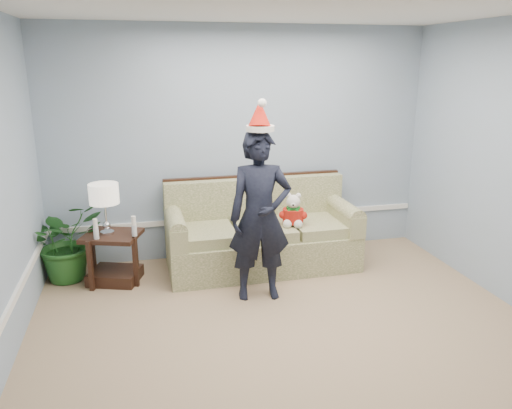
{
  "coord_description": "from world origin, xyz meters",
  "views": [
    {
      "loc": [
        -1.19,
        -3.21,
        2.29
      ],
      "look_at": [
        -0.05,
        1.55,
        0.88
      ],
      "focal_mm": 35.0,
      "sensor_mm": 36.0,
      "label": 1
    }
  ],
  "objects_px": {
    "table_lamp": "(104,196)",
    "man": "(260,217)",
    "side_table": "(114,263)",
    "teddy_bear": "(293,214)",
    "sofa": "(261,236)",
    "houseplant": "(66,241)"
  },
  "relations": [
    {
      "from": "table_lamp",
      "to": "man",
      "type": "distance_m",
      "value": 1.65
    },
    {
      "from": "side_table",
      "to": "teddy_bear",
      "type": "bearing_deg",
      "value": -3.62
    },
    {
      "from": "man",
      "to": "teddy_bear",
      "type": "bearing_deg",
      "value": 52.71
    },
    {
      "from": "sofa",
      "to": "table_lamp",
      "type": "xyz_separation_m",
      "value": [
        -1.68,
        -0.08,
        0.6
      ]
    },
    {
      "from": "table_lamp",
      "to": "teddy_bear",
      "type": "bearing_deg",
      "value": -3.76
    },
    {
      "from": "table_lamp",
      "to": "man",
      "type": "relative_size",
      "value": 0.32
    },
    {
      "from": "table_lamp",
      "to": "sofa",
      "type": "bearing_deg",
      "value": 2.65
    },
    {
      "from": "houseplant",
      "to": "teddy_bear",
      "type": "relative_size",
      "value": 2.29
    },
    {
      "from": "side_table",
      "to": "man",
      "type": "distance_m",
      "value": 1.72
    },
    {
      "from": "table_lamp",
      "to": "man",
      "type": "xyz_separation_m",
      "value": [
        1.48,
        -0.71,
        -0.12
      ]
    },
    {
      "from": "side_table",
      "to": "houseplant",
      "type": "xyz_separation_m",
      "value": [
        -0.49,
        0.2,
        0.22
      ]
    },
    {
      "from": "sofa",
      "to": "man",
      "type": "xyz_separation_m",
      "value": [
        -0.2,
        -0.79,
        0.49
      ]
    },
    {
      "from": "man",
      "to": "teddy_bear",
      "type": "height_order",
      "value": "man"
    },
    {
      "from": "table_lamp",
      "to": "houseplant",
      "type": "bearing_deg",
      "value": 156.66
    },
    {
      "from": "side_table",
      "to": "man",
      "type": "height_order",
      "value": "man"
    },
    {
      "from": "houseplant",
      "to": "man",
      "type": "height_order",
      "value": "man"
    },
    {
      "from": "sofa",
      "to": "side_table",
      "type": "distance_m",
      "value": 1.65
    },
    {
      "from": "side_table",
      "to": "table_lamp",
      "type": "xyz_separation_m",
      "value": [
        -0.04,
        0.01,
        0.74
      ]
    },
    {
      "from": "houseplant",
      "to": "teddy_bear",
      "type": "height_order",
      "value": "teddy_bear"
    },
    {
      "from": "side_table",
      "to": "table_lamp",
      "type": "distance_m",
      "value": 0.75
    },
    {
      "from": "man",
      "to": "teddy_bear",
      "type": "distance_m",
      "value": 0.8
    },
    {
      "from": "side_table",
      "to": "houseplant",
      "type": "bearing_deg",
      "value": 157.8
    }
  ]
}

